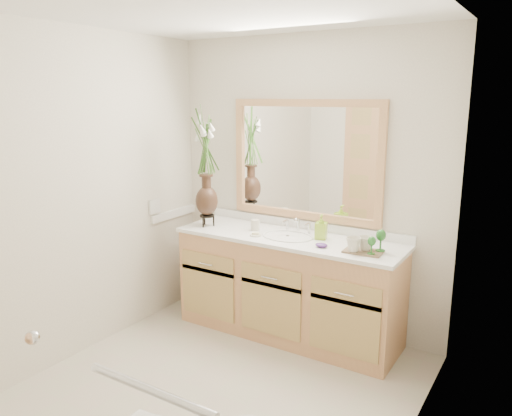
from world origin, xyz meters
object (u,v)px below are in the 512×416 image
Objects in this scene: tumbler at (255,225)px; tray at (363,251)px; soap_bottle at (321,228)px; flower_vase at (206,153)px.

tumbler is 0.34× the size of tray.
tumbler is 0.57m from soap_bottle.
flower_vase reaches higher than tumbler.
soap_bottle is at bearing 155.65° from tray.
flower_vase is 0.72m from tumbler.
flower_vase is 1.52m from tray.
soap_bottle reaches higher than tray.
flower_vase is at bearing -167.00° from tumbler.
flower_vase is 1.14m from soap_bottle.
flower_vase is 3.46× the size of tray.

